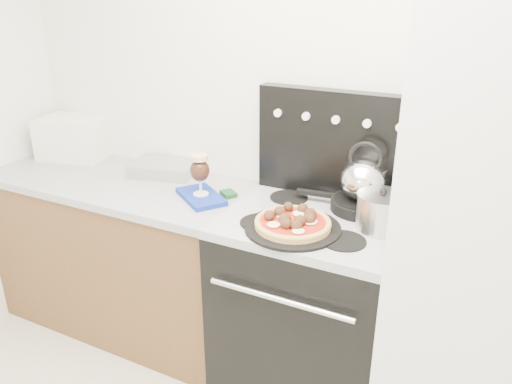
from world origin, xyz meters
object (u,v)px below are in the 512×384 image
Objects in this scene: toaster_oven at (75,137)px; beer_glass at (200,175)px; pizza at (293,221)px; fridge at (491,250)px; base_cabinet at (128,256)px; stock_pot at (381,213)px; oven_mitt at (201,197)px; pizza_pan at (293,228)px; stove_body at (309,310)px; skillet at (361,205)px; tea_kettle at (364,176)px.

toaster_oven is 1.03m from beer_glass.
fridge is at bearing 8.93° from pizza.
stock_pot reaches higher than base_cabinet.
toaster_oven is at bearing 174.45° from stock_pot.
toaster_oven is 1.86× the size of beer_glass.
pizza_pan is (0.53, -0.13, 0.01)m from oven_mitt.
beer_glass reaches higher than stock_pot.
pizza is at bearing -25.31° from toaster_oven.
fridge is 2.29m from toaster_oven.
pizza_pan reaches higher than stove_body.
beer_glass is 0.65× the size of pizza.
fridge is (1.80, -0.05, 0.52)m from base_cabinet.
tea_kettle is at bearing 0.00° from skillet.
oven_mitt reaches higher than stove_body.
toaster_oven is 1.57m from pizza.
stove_body is (1.10, -0.02, 0.01)m from base_cabinet.
skillet is at bearing 0.00° from tea_kettle.
fridge is 0.43m from stock_pot.
base_cabinet is 4.63× the size of pizza.
toaster_oven reaches higher than stock_pot.
base_cabinet is at bearing 171.14° from pizza.
tea_kettle is (1.27, 0.14, 0.65)m from base_cabinet.
stove_body is 0.87m from fridge.
pizza_pan reaches higher than base_cabinet.
pizza is (1.07, -0.17, 0.52)m from base_cabinet.
base_cabinet is at bearing 176.64° from beer_glass.
tea_kettle is (0.73, 0.18, 0.06)m from beer_glass.
fridge is 6.06× the size of pizza.
stove_body is 0.46× the size of fridge.
base_cabinet is 1.65× the size of stove_body.
oven_mitt is 0.77m from tea_kettle.
base_cabinet is at bearing -173.50° from skillet.
pizza is 0.36m from stock_pot.
stock_pot is at bearing -0.12° from base_cabinet.
tea_kettle is at bearing 6.50° from base_cabinet.
base_cabinet is 0.77m from toaster_oven.
pizza is at bearing -14.24° from oven_mitt.
beer_glass is at bearing 0.00° from oven_mitt.
fridge is 8.45× the size of tea_kettle.
oven_mitt is at bearing 165.76° from pizza.
pizza reaches higher than pizza_pan.
skillet reaches higher than oven_mitt.
fridge reaches higher than toaster_oven.
fridge reaches higher than skillet.
oven_mitt is 0.75m from skillet.
pizza is at bearing -126.98° from tea_kettle.
pizza_pan is at bearing -25.31° from toaster_oven.
pizza reaches higher than stove_body.
beer_glass is at bearing 165.76° from pizza_pan.
skillet is (-0.54, 0.19, -0.01)m from fridge.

